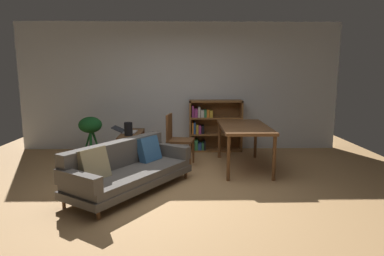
# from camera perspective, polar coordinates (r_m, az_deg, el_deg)

# --- Properties ---
(ground_plane) EXTENTS (8.16, 8.16, 0.00)m
(ground_plane) POSITION_cam_1_polar(r_m,az_deg,el_deg) (4.73, -2.76, -11.02)
(ground_plane) COLOR tan
(back_wall_panel) EXTENTS (6.80, 0.10, 2.70)m
(back_wall_panel) POSITION_cam_1_polar(r_m,az_deg,el_deg) (7.13, -2.20, 7.14)
(back_wall_panel) COLOR silver
(back_wall_panel) RESTS_ON ground_plane
(fabric_couch) EXTENTS (1.71, 2.02, 0.71)m
(fabric_couch) POSITION_cam_1_polar(r_m,az_deg,el_deg) (4.79, -11.19, -6.85)
(fabric_couch) COLOR brown
(fabric_couch) RESTS_ON ground_plane
(media_console) EXTENTS (0.37, 1.01, 0.54)m
(media_console) POSITION_cam_1_polar(r_m,az_deg,el_deg) (6.33, -10.40, -3.30)
(media_console) COLOR brown
(media_console) RESTS_ON ground_plane
(open_laptop) EXTENTS (0.45, 0.34, 0.11)m
(open_laptop) POSITION_cam_1_polar(r_m,az_deg,el_deg) (6.34, -11.41, -0.49)
(open_laptop) COLOR silver
(open_laptop) RESTS_ON media_console
(desk_speaker) EXTENTS (0.15, 0.15, 0.24)m
(desk_speaker) POSITION_cam_1_polar(r_m,az_deg,el_deg) (6.00, -10.97, -0.16)
(desk_speaker) COLOR black
(desk_speaker) RESTS_ON media_console
(potted_floor_plant) EXTENTS (0.44, 0.46, 0.83)m
(potted_floor_plant) POSITION_cam_1_polar(r_m,az_deg,el_deg) (6.58, -17.16, -0.84)
(potted_floor_plant) COLOR brown
(potted_floor_plant) RESTS_ON ground_plane
(dining_table) EXTENTS (0.81, 1.49, 0.76)m
(dining_table) POSITION_cam_1_polar(r_m,az_deg,el_deg) (5.76, 9.02, -0.29)
(dining_table) COLOR brown
(dining_table) RESTS_ON ground_plane
(dining_chair_near) EXTENTS (0.51, 0.48, 0.93)m
(dining_chair_near) POSITION_cam_1_polar(r_m,az_deg,el_deg) (5.90, -2.77, -1.57)
(dining_chair_near) COLOR brown
(dining_chair_near) RESTS_ON ground_plane
(bookshelf) EXTENTS (1.11, 0.35, 1.08)m
(bookshelf) POSITION_cam_1_polar(r_m,az_deg,el_deg) (7.03, 3.39, 0.40)
(bookshelf) COLOR brown
(bookshelf) RESTS_ON ground_plane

